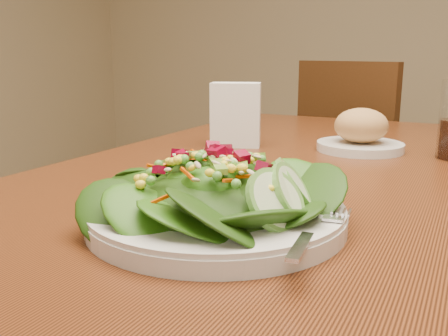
{
  "coord_description": "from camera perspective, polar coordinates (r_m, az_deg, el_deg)",
  "views": [
    {
      "loc": [
        0.23,
        -0.84,
        0.95
      ],
      "look_at": [
        -0.03,
        -0.33,
        0.81
      ],
      "focal_mm": 40.0,
      "sensor_mm": 36.0,
      "label": 1
    }
  ],
  "objects": [
    {
      "name": "chair_far",
      "position": [
        1.93,
        15.5,
        -1.27
      ],
      "size": [
        0.56,
        0.56,
        0.92
      ],
      "rotation": [
        0.0,
        0.0,
        2.73
      ],
      "color": "#381D0D",
      "rests_on": "ground_plane"
    },
    {
      "name": "dining_table",
      "position": [
        0.92,
        10.97,
        -6.12
      ],
      "size": [
        0.9,
        1.4,
        0.75
      ],
      "color": "brown",
      "rests_on": "ground_plane"
    },
    {
      "name": "bread_plate",
      "position": [
        1.07,
        15.35,
        3.82
      ],
      "size": [
        0.18,
        0.18,
        0.09
      ],
      "color": "silver",
      "rests_on": "dining_table"
    },
    {
      "name": "salad_plate",
      "position": [
        0.58,
        0.01,
        -3.64
      ],
      "size": [
        0.3,
        0.3,
        0.09
      ],
      "rotation": [
        0.0,
        0.0,
        -0.41
      ],
      "color": "silver",
      "rests_on": "dining_table"
    },
    {
      "name": "napkin_holder",
      "position": [
        1.08,
        1.34,
        6.31
      ],
      "size": [
        0.12,
        0.09,
        0.14
      ],
      "rotation": [
        0.0,
        0.0,
        0.36
      ],
      "color": "white",
      "rests_on": "dining_table"
    }
  ]
}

